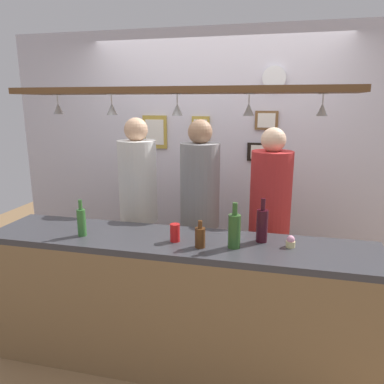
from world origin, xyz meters
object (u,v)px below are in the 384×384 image
object	(u,v)px
person_middle_grey_shirt	(200,200)
picture_frame_caricature	(155,132)
person_right_red_shirt	(270,209)
bottle_wine_dark_red	(262,225)
bottle_beer_brown_stubby	(200,237)
picture_frame_lower_pair	(263,152)
drink_can	(175,233)
person_left_white_patterned_shirt	(138,196)
wall_clock	(274,78)
bottle_beer_green_import	(82,222)
picture_frame_crest	(201,129)
cupcake	(291,242)
bottle_champagne_green	(234,230)
picture_frame_upper_small	(266,120)

from	to	relation	value
person_middle_grey_shirt	picture_frame_caricature	xyz separation A→B (m)	(-0.63, 0.67, 0.53)
person_middle_grey_shirt	person_right_red_shirt	xyz separation A→B (m)	(0.60, 0.00, -0.04)
person_right_red_shirt	bottle_wine_dark_red	xyz separation A→B (m)	(-0.03, -0.64, 0.07)
bottle_beer_brown_stubby	picture_frame_lower_pair	world-z (taller)	picture_frame_lower_pair
drink_can	picture_frame_lower_pair	size ratio (longest dim) A/B	0.41
person_left_white_patterned_shirt	drink_can	bearing A→B (deg)	-53.87
picture_frame_lower_pair	wall_clock	world-z (taller)	wall_clock
bottle_beer_green_import	picture_frame_crest	xyz separation A→B (m)	(0.52, 1.49, 0.54)
bottle_beer_brown_stubby	bottle_wine_dark_red	bearing A→B (deg)	27.29
picture_frame_caricature	picture_frame_lower_pair	distance (m)	1.13
picture_frame_caricature	picture_frame_lower_pair	size ratio (longest dim) A/B	1.13
person_right_red_shirt	cupcake	distance (m)	0.72
person_right_red_shirt	picture_frame_crest	bearing A→B (deg)	138.01
person_left_white_patterned_shirt	picture_frame_caricature	world-z (taller)	person_left_white_patterned_shirt
bottle_champagne_green	wall_clock	xyz separation A→B (m)	(0.16, 1.45, 1.02)
bottle_wine_dark_red	picture_frame_upper_small	world-z (taller)	picture_frame_upper_small
picture_frame_crest	picture_frame_caricature	size ratio (longest dim) A/B	0.76
bottle_wine_dark_red	drink_can	size ratio (longest dim) A/B	2.46
person_right_red_shirt	picture_frame_caricature	world-z (taller)	picture_frame_caricature
person_middle_grey_shirt	bottle_champagne_green	bearing A→B (deg)	-63.36
picture_frame_upper_small	wall_clock	xyz separation A→B (m)	(0.05, -0.01, 0.39)
bottle_champagne_green	picture_frame_upper_small	distance (m)	1.59
person_left_white_patterned_shirt	bottle_champagne_green	distance (m)	1.25
bottle_beer_green_import	bottle_wine_dark_red	bearing A→B (deg)	8.38
bottle_wine_dark_red	wall_clock	size ratio (longest dim) A/B	1.36
bottle_wine_dark_red	wall_clock	distance (m)	1.65
bottle_beer_green_import	picture_frame_upper_small	world-z (taller)	picture_frame_upper_small
bottle_wine_dark_red	drink_can	xyz separation A→B (m)	(-0.57, -0.13, -0.06)
person_right_red_shirt	bottle_beer_brown_stubby	bearing A→B (deg)	-116.16
bottle_champagne_green	bottle_wine_dark_red	size ratio (longest dim) A/B	1.00
bottle_champagne_green	bottle_beer_green_import	xyz separation A→B (m)	(-1.06, -0.03, -0.01)
picture_frame_upper_small	picture_frame_crest	bearing A→B (deg)	180.00
bottle_beer_green_import	cupcake	distance (m)	1.43
bottle_beer_green_import	picture_frame_caricature	world-z (taller)	picture_frame_caricature
bottle_beer_brown_stubby	cupcake	world-z (taller)	bottle_beer_brown_stubby
picture_frame_caricature	wall_clock	world-z (taller)	wall_clock
bottle_beer_green_import	wall_clock	distance (m)	2.18
picture_frame_crest	person_left_white_patterned_shirt	bearing A→B (deg)	-122.67
bottle_beer_green_import	picture_frame_crest	distance (m)	1.67
bottle_beer_brown_stubby	picture_frame_upper_small	distance (m)	1.68
cupcake	picture_frame_crest	distance (m)	1.75
person_left_white_patterned_shirt	person_middle_grey_shirt	size ratio (longest dim) A/B	1.01
picture_frame_crest	person_middle_grey_shirt	bearing A→B (deg)	-77.79
person_right_red_shirt	cupcake	bearing A→B (deg)	-77.42
person_middle_grey_shirt	picture_frame_crest	size ratio (longest dim) A/B	6.74
bottle_wine_dark_red	wall_clock	world-z (taller)	wall_clock
picture_frame_crest	wall_clock	distance (m)	0.86
bottle_beer_brown_stubby	person_middle_grey_shirt	bearing A→B (deg)	102.38
drink_can	wall_clock	world-z (taller)	wall_clock
person_middle_grey_shirt	picture_frame_crest	world-z (taller)	same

